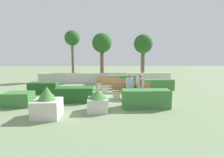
% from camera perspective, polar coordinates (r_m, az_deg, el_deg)
% --- Properties ---
extents(ground_plane, '(60.00, 60.00, 0.00)m').
position_cam_1_polar(ground_plane, '(10.45, -2.30, -5.27)').
color(ground_plane, gray).
extents(perimeter_wall, '(11.48, 0.30, 0.84)m').
position_cam_1_polar(perimeter_wall, '(15.24, -2.25, 0.38)').
color(perimeter_wall, beige).
rests_on(perimeter_wall, ground_plane).
extents(bench_front, '(2.12, 0.48, 0.86)m').
position_cam_1_polar(bench_front, '(9.67, 6.35, -4.28)').
color(bench_front, '#937047').
rests_on(bench_front, ground_plane).
extents(bench_left_side, '(1.93, 0.48, 0.86)m').
position_cam_1_polar(bench_left_side, '(11.08, 1.44, -2.76)').
color(bench_left_side, '#937047').
rests_on(bench_left_side, ground_plane).
extents(bench_right_side, '(1.60, 0.49, 0.86)m').
position_cam_1_polar(bench_right_side, '(12.21, -1.36, -1.86)').
color(bench_right_side, '#937047').
rests_on(bench_right_side, ground_plane).
extents(person_seated_man, '(0.38, 0.63, 1.35)m').
position_cam_1_polar(person_seated_man, '(9.54, 9.39, -2.03)').
color(person_seated_man, '#333338').
rests_on(person_seated_man, ground_plane).
extents(person_seated_woman, '(0.38, 0.63, 1.34)m').
position_cam_1_polar(person_seated_woman, '(9.45, 5.96, -2.12)').
color(person_seated_woman, '#B2A893').
rests_on(person_seated_woman, ground_plane).
extents(hedge_block_near_left, '(1.73, 0.82, 0.68)m').
position_cam_1_polar(hedge_block_near_left, '(11.77, -21.42, -2.65)').
color(hedge_block_near_left, '#235623').
rests_on(hedge_block_near_left, ground_plane).
extents(hedge_block_near_right, '(2.11, 0.73, 0.82)m').
position_cam_1_polar(hedge_block_near_right, '(8.04, 10.97, -6.32)').
color(hedge_block_near_right, '#3D7A38').
rests_on(hedge_block_near_right, ground_plane).
extents(hedge_block_mid_left, '(1.22, 0.88, 0.64)m').
position_cam_1_polar(hedge_block_mid_left, '(9.27, -28.20, -5.81)').
color(hedge_block_mid_left, '#3D7A38').
rests_on(hedge_block_mid_left, ground_plane).
extents(hedge_block_mid_right, '(2.05, 0.77, 0.72)m').
position_cam_1_polar(hedge_block_mid_right, '(12.43, 14.78, -1.76)').
color(hedge_block_mid_right, '#3D7A38').
rests_on(hedge_block_mid_right, ground_plane).
extents(hedge_block_far_left, '(1.86, 0.82, 0.74)m').
position_cam_1_polar(hedge_block_far_left, '(9.13, -12.05, -4.94)').
color(hedge_block_far_left, '#235623').
rests_on(hedge_block_far_left, ground_plane).
extents(hedge_block_far_right, '(2.07, 0.79, 0.82)m').
position_cam_1_polar(hedge_block_far_right, '(13.62, 3.10, -0.51)').
color(hedge_block_far_right, '#3D7A38').
rests_on(hedge_block_far_right, ground_plane).
extents(planter_corner_left, '(0.98, 0.98, 1.18)m').
position_cam_1_polar(planter_corner_left, '(7.11, -20.40, -7.80)').
color(planter_corner_left, beige).
rests_on(planter_corner_left, ground_plane).
extents(planter_corner_right, '(0.85, 0.85, 0.92)m').
position_cam_1_polar(planter_corner_right, '(7.38, -4.59, -7.02)').
color(planter_corner_right, beige).
rests_on(planter_corner_right, ground_plane).
extents(tree_leftmost, '(1.41, 1.41, 4.70)m').
position_cam_1_polar(tree_leftmost, '(17.21, -12.87, 12.43)').
color(tree_leftmost, brown).
rests_on(tree_leftmost, ground_plane).
extents(tree_center_left, '(1.83, 1.83, 4.45)m').
position_cam_1_polar(tree_center_left, '(16.69, -3.32, 11.31)').
color(tree_center_left, brown).
rests_on(tree_center_left, ground_plane).
extents(tree_center_right, '(1.76, 1.76, 4.32)m').
position_cam_1_polar(tree_center_right, '(16.88, 10.14, 10.81)').
color(tree_center_right, brown).
rests_on(tree_center_right, ground_plane).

